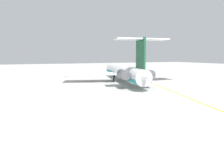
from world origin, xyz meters
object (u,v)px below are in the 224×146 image
Objects in this scene: ground_crew_near_nose at (144,72)px; safety_cone_nose at (73,75)px; main_jetliner at (123,71)px; ground_crew_near_tail at (66,74)px.

safety_cone_nose is at bearing 53.32° from ground_crew_near_nose.
main_jetliner reaches higher than ground_crew_near_nose.
safety_cone_nose is (27.44, 12.26, -3.38)m from main_jetliner.
ground_crew_near_nose reaches higher than ground_crew_near_tail.
ground_crew_near_tail reaches higher than safety_cone_nose.
ground_crew_near_nose reaches higher than safety_cone_nose.
ground_crew_near_nose is at bearing -100.24° from safety_cone_nose.
ground_crew_near_nose is 3.18× the size of safety_cone_nose.
main_jetliner reaches higher than ground_crew_near_tail.
main_jetliner is 30.24m from safety_cone_nose.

